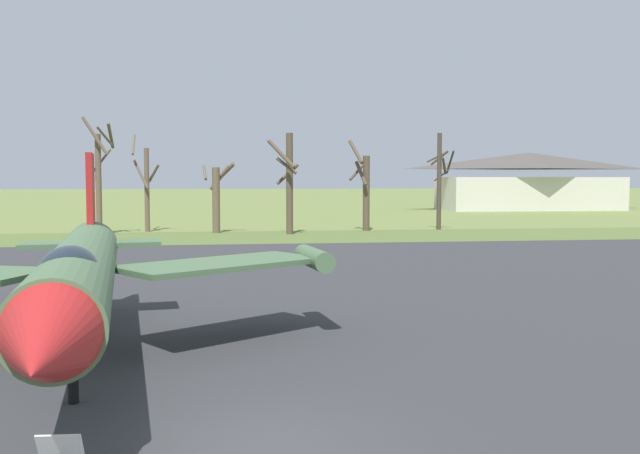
# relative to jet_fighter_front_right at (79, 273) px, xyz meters

# --- Properties ---
(ground_plane) EXTENTS (600.00, 600.00, 0.00)m
(ground_plane) POSITION_rel_jet_fighter_front_right_xyz_m (4.09, -5.57, -2.38)
(ground_plane) COLOR olive
(asphalt_apron) EXTENTS (96.65, 46.83, 0.05)m
(asphalt_apron) POSITION_rel_jet_fighter_front_right_xyz_m (4.09, 8.48, -2.35)
(asphalt_apron) COLOR #333335
(asphalt_apron) RESTS_ON ground
(grass_verge_strip) EXTENTS (156.65, 12.00, 0.06)m
(grass_verge_strip) POSITION_rel_jet_fighter_front_right_xyz_m (4.09, 37.89, -2.35)
(grass_verge_strip) COLOR #566932
(grass_verge_strip) RESTS_ON ground
(jet_fighter_front_right) EXTENTS (13.93, 17.40, 5.45)m
(jet_fighter_front_right) POSITION_rel_jet_fighter_front_right_xyz_m (0.00, 0.00, 0.00)
(jet_fighter_front_right) COLOR #4C6B47
(jet_fighter_front_right) RESTS_ON ground
(bare_tree_far_left) EXTENTS (2.41, 2.42, 9.55)m
(bare_tree_far_left) POSITION_rel_jet_fighter_front_right_xyz_m (-6.55, 42.41, 2.62)
(bare_tree_far_left) COLOR brown
(bare_tree_far_left) RESTS_ON ground
(bare_tree_left_of_center) EXTENTS (2.36, 2.34, 8.47)m
(bare_tree_left_of_center) POSITION_rel_jet_fighter_front_right_xyz_m (-3.15, 45.47, 1.71)
(bare_tree_left_of_center) COLOR brown
(bare_tree_left_of_center) RESTS_ON ground
(bare_tree_center) EXTENTS (2.82, 2.78, 5.97)m
(bare_tree_center) POSITION_rel_jet_fighter_front_right_xyz_m (2.93, 42.67, 0.91)
(bare_tree_center) COLOR brown
(bare_tree_center) RESTS_ON ground
(bare_tree_right_of_center) EXTENTS (2.76, 2.98, 8.30)m
(bare_tree_right_of_center) POSITION_rel_jet_fighter_front_right_xyz_m (8.74, 40.29, 2.11)
(bare_tree_right_of_center) COLOR brown
(bare_tree_right_of_center) RESTS_ON ground
(bare_tree_far_right) EXTENTS (2.04, 2.97, 7.97)m
(bare_tree_far_right) POSITION_rel_jet_fighter_front_right_xyz_m (15.64, 43.24, 1.47)
(bare_tree_far_right) COLOR brown
(bare_tree_far_right) RESTS_ON ground
(bare_tree_backdrop_extra) EXTENTS (1.99, 2.13, 8.61)m
(bare_tree_backdrop_extra) POSITION_rel_jet_fighter_front_right_xyz_m (22.55, 43.68, 2.25)
(bare_tree_backdrop_extra) COLOR #42382D
(bare_tree_backdrop_extra) RESTS_ON ground
(visitor_building) EXTENTS (26.86, 11.51, 8.39)m
(visitor_building) POSITION_rel_jet_fighter_front_right_xyz_m (48.08, 82.11, 1.72)
(visitor_building) COLOR beige
(visitor_building) RESTS_ON ground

